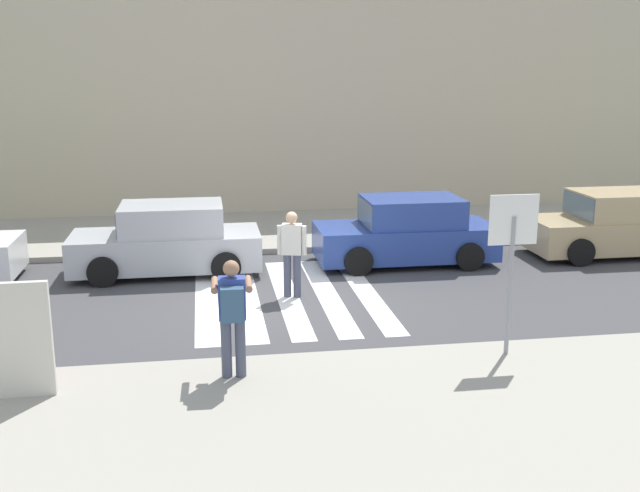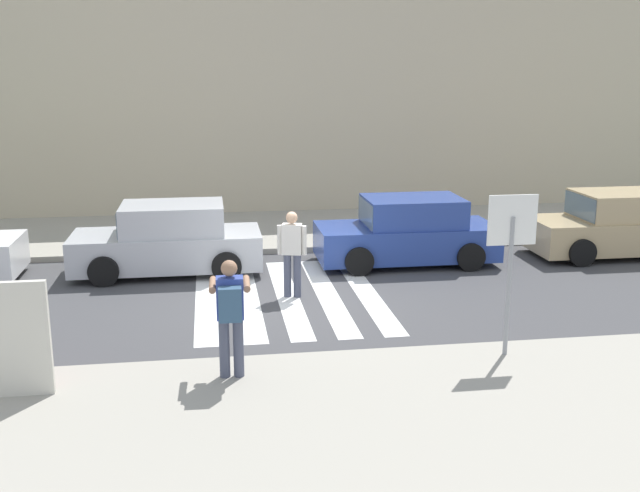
{
  "view_description": "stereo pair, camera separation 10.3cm",
  "coord_description": "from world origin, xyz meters",
  "px_view_note": "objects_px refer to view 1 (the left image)",
  "views": [
    {
      "loc": [
        -1.59,
        -14.02,
        4.51
      ],
      "look_at": [
        0.6,
        -0.2,
        1.1
      ],
      "focal_mm": 42.0,
      "sensor_mm": 36.0,
      "label": 1
    },
    {
      "loc": [
        -1.48,
        -14.03,
        4.51
      ],
      "look_at": [
        0.6,
        -0.2,
        1.1
      ],
      "focal_mm": 42.0,
      "sensor_mm": 36.0,
      "label": 2
    }
  ],
  "objects_px": {
    "parked_car_blue": "(407,233)",
    "advertising_board": "(9,340)",
    "parked_car_tan": "(615,225)",
    "stop_sign": "(512,239)",
    "photographer_with_backpack": "(232,309)",
    "parked_car_silver": "(168,241)",
    "pedestrian_crossing": "(292,249)"
  },
  "relations": [
    {
      "from": "stop_sign",
      "to": "photographer_with_backpack",
      "type": "relative_size",
      "value": 1.45
    },
    {
      "from": "parked_car_silver",
      "to": "advertising_board",
      "type": "xyz_separation_m",
      "value": [
        -1.81,
        -6.44,
        0.21
      ]
    },
    {
      "from": "stop_sign",
      "to": "pedestrian_crossing",
      "type": "height_order",
      "value": "stop_sign"
    },
    {
      "from": "parked_car_blue",
      "to": "advertising_board",
      "type": "distance_m",
      "value": 9.68
    },
    {
      "from": "photographer_with_backpack",
      "to": "parked_car_silver",
      "type": "distance_m",
      "value": 6.39
    },
    {
      "from": "parked_car_tan",
      "to": "stop_sign",
      "type": "bearing_deg",
      "value": -131.17
    },
    {
      "from": "pedestrian_crossing",
      "to": "advertising_board",
      "type": "xyz_separation_m",
      "value": [
        -4.3,
        -4.26,
        -0.03
      ]
    },
    {
      "from": "photographer_with_backpack",
      "to": "advertising_board",
      "type": "bearing_deg",
      "value": -176.75
    },
    {
      "from": "photographer_with_backpack",
      "to": "parked_car_silver",
      "type": "bearing_deg",
      "value": 100.4
    },
    {
      "from": "photographer_with_backpack",
      "to": "advertising_board",
      "type": "relative_size",
      "value": 1.08
    },
    {
      "from": "stop_sign",
      "to": "advertising_board",
      "type": "bearing_deg",
      "value": -176.53
    },
    {
      "from": "photographer_with_backpack",
      "to": "parked_car_blue",
      "type": "relative_size",
      "value": 0.42
    },
    {
      "from": "stop_sign",
      "to": "parked_car_tan",
      "type": "height_order",
      "value": "stop_sign"
    },
    {
      "from": "parked_car_blue",
      "to": "parked_car_tan",
      "type": "height_order",
      "value": "same"
    },
    {
      "from": "parked_car_blue",
      "to": "advertising_board",
      "type": "relative_size",
      "value": 2.56
    },
    {
      "from": "parked_car_blue",
      "to": "stop_sign",
      "type": "bearing_deg",
      "value": -90.56
    },
    {
      "from": "stop_sign",
      "to": "parked_car_tan",
      "type": "xyz_separation_m",
      "value": [
        5.25,
        6.01,
        -1.23
      ]
    },
    {
      "from": "photographer_with_backpack",
      "to": "advertising_board",
      "type": "distance_m",
      "value": 2.97
    },
    {
      "from": "pedestrian_crossing",
      "to": "parked_car_silver",
      "type": "bearing_deg",
      "value": 138.81
    },
    {
      "from": "stop_sign",
      "to": "parked_car_tan",
      "type": "distance_m",
      "value": 8.07
    },
    {
      "from": "pedestrian_crossing",
      "to": "advertising_board",
      "type": "distance_m",
      "value": 6.05
    },
    {
      "from": "photographer_with_backpack",
      "to": "parked_car_silver",
      "type": "relative_size",
      "value": 0.42
    },
    {
      "from": "parked_car_tan",
      "to": "advertising_board",
      "type": "relative_size",
      "value": 2.56
    },
    {
      "from": "pedestrian_crossing",
      "to": "parked_car_tan",
      "type": "relative_size",
      "value": 0.42
    },
    {
      "from": "parked_car_silver",
      "to": "parked_car_blue",
      "type": "height_order",
      "value": "same"
    },
    {
      "from": "stop_sign",
      "to": "parked_car_silver",
      "type": "xyz_separation_m",
      "value": [
        -5.36,
        6.01,
        -1.23
      ]
    },
    {
      "from": "pedestrian_crossing",
      "to": "parked_car_blue",
      "type": "height_order",
      "value": "pedestrian_crossing"
    },
    {
      "from": "photographer_with_backpack",
      "to": "pedestrian_crossing",
      "type": "xyz_separation_m",
      "value": [
        1.34,
        4.1,
        -0.19
      ]
    },
    {
      "from": "pedestrian_crossing",
      "to": "photographer_with_backpack",
      "type": "bearing_deg",
      "value": -108.05
    },
    {
      "from": "stop_sign",
      "to": "advertising_board",
      "type": "relative_size",
      "value": 1.56
    },
    {
      "from": "stop_sign",
      "to": "parked_car_tan",
      "type": "bearing_deg",
      "value": 48.83
    },
    {
      "from": "pedestrian_crossing",
      "to": "parked_car_blue",
      "type": "distance_m",
      "value": 3.66
    }
  ]
}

